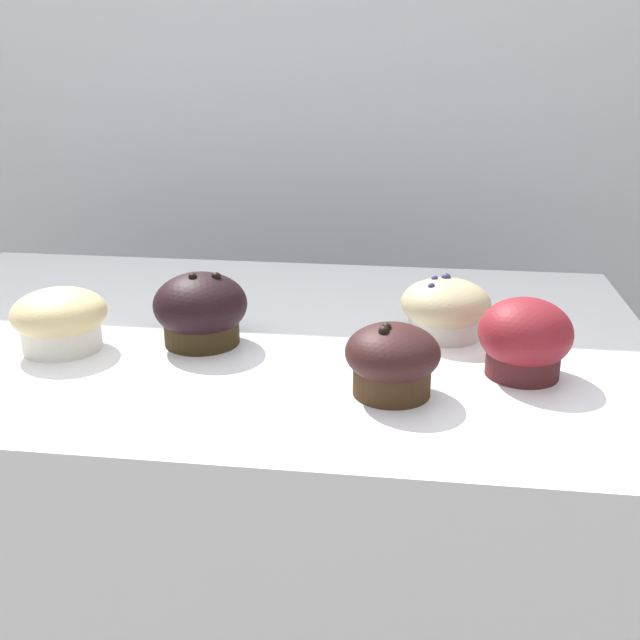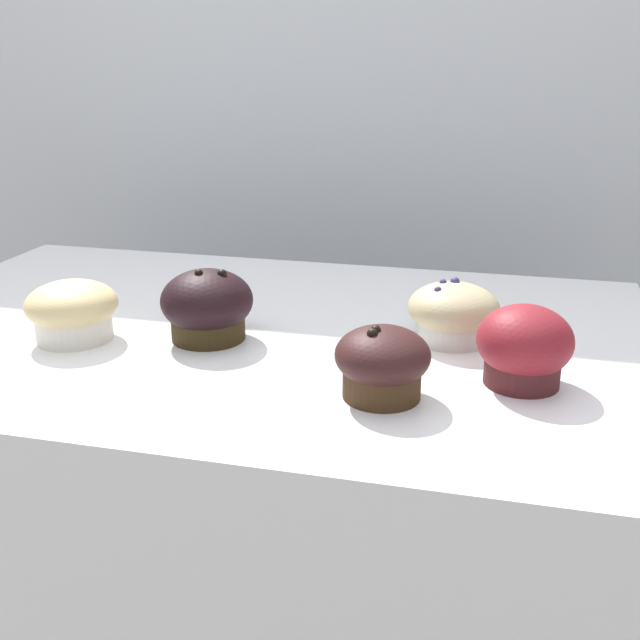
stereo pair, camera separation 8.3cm
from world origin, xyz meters
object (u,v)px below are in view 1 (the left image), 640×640
muffin_front_center (445,308)px  muffin_back_left (392,360)px  muffin_back_right (60,319)px  muffin_front_left (201,310)px  muffin_front_right (525,339)px

muffin_front_center → muffin_back_left: muffin_back_left is taller
muffin_back_left → muffin_back_right: bearing=169.6°
muffin_back_right → muffin_front_left: size_ratio=0.98×
muffin_front_left → muffin_front_right: muffin_front_left is taller
muffin_front_center → muffin_front_right: size_ratio=1.10×
muffin_back_left → muffin_back_right: 0.39m
muffin_back_right → muffin_front_center: bearing=13.4°
muffin_front_center → muffin_front_left: (-0.29, -0.07, 0.01)m
muffin_back_right → muffin_front_left: (0.16, 0.04, 0.00)m
muffin_front_left → muffin_front_right: size_ratio=1.11×
muffin_back_left → muffin_front_center: bearing=72.2°
muffin_back_left → muffin_back_right: size_ratio=0.88×
muffin_front_center → muffin_back_left: 0.18m
muffin_front_left → muffin_front_right: 0.37m
muffin_front_right → muffin_back_right: bearing=179.4°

